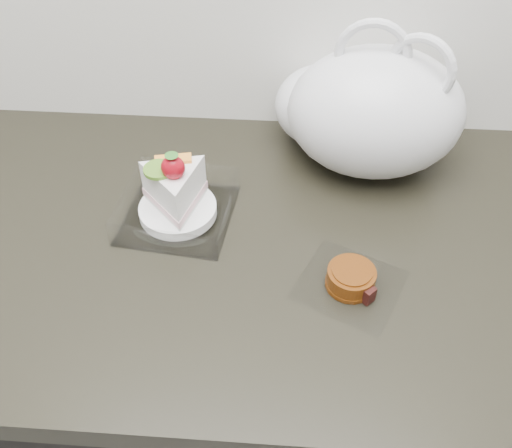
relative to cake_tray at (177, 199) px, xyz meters
The scene contains 4 objects.
counter 0.49m from the cake_tray, 24.30° to the right, with size 2.04×0.64×0.90m.
cake_tray is the anchor object (origin of this frame).
mooncake_wrap 0.29m from the cake_tray, 24.91° to the right, with size 0.18×0.17×0.03m.
plastic_bag 0.34m from the cake_tray, 29.03° to the left, with size 0.36×0.30×0.26m.
Camera 1 is at (0.08, 1.09, 1.53)m, focal length 40.00 mm.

